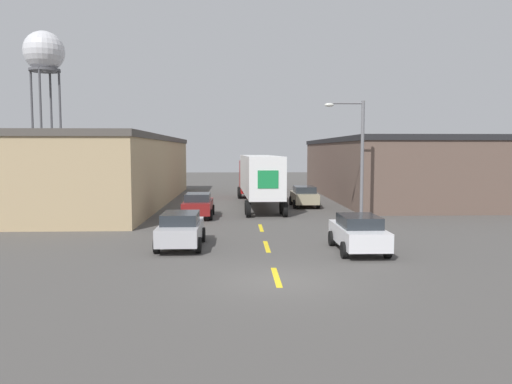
% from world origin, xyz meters
% --- Properties ---
extents(ground_plane, '(160.00, 160.00, 0.00)m').
position_xyz_m(ground_plane, '(0.00, 0.00, 0.00)').
color(ground_plane, '#4C4947').
extents(road_centerline, '(0.20, 13.27, 0.01)m').
position_xyz_m(road_centerline, '(0.00, 5.74, 0.00)').
color(road_centerline, yellow).
rests_on(road_centerline, ground_plane).
extents(warehouse_left, '(11.15, 28.73, 5.37)m').
position_xyz_m(warehouse_left, '(-12.30, 24.49, 2.69)').
color(warehouse_left, tan).
rests_on(warehouse_left, ground_plane).
extents(warehouse_right, '(13.75, 25.74, 5.29)m').
position_xyz_m(warehouse_right, '(13.60, 28.53, 2.65)').
color(warehouse_right, brown).
rests_on(warehouse_right, ground_plane).
extents(semi_truck, '(3.16, 15.69, 3.84)m').
position_xyz_m(semi_truck, '(0.32, 22.27, 2.30)').
color(semi_truck, '#B21919').
rests_on(semi_truck, ground_plane).
extents(parked_car_right_near, '(1.94, 4.19, 1.54)m').
position_xyz_m(parked_car_right_near, '(3.76, 4.51, 0.81)').
color(parked_car_right_near, silver).
rests_on(parked_car_right_near, ground_plane).
extents(parked_car_right_far, '(1.94, 4.19, 1.54)m').
position_xyz_m(parked_car_right_far, '(3.76, 21.27, 0.81)').
color(parked_car_right_far, tan).
rests_on(parked_car_right_far, ground_plane).
extents(parked_car_left_far, '(1.94, 4.19, 1.54)m').
position_xyz_m(parked_car_left_far, '(-3.76, 15.45, 0.81)').
color(parked_car_left_far, maroon).
rests_on(parked_car_left_far, ground_plane).
extents(parked_car_left_near, '(1.94, 4.19, 1.54)m').
position_xyz_m(parked_car_left_near, '(-3.76, 5.72, 0.81)').
color(parked_car_left_near, '#B2B2B7').
rests_on(parked_car_left_near, ground_plane).
extents(water_tower, '(5.02, 5.02, 19.12)m').
position_xyz_m(water_tower, '(-25.43, 48.78, 16.22)').
color(water_tower, '#47474C').
rests_on(water_tower, ground_plane).
extents(street_lamp, '(2.38, 0.32, 7.14)m').
position_xyz_m(street_lamp, '(5.81, 13.30, 4.18)').
color(street_lamp, slate).
rests_on(street_lamp, ground_plane).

